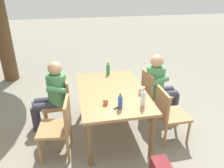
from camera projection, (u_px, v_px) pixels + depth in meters
name	position (u px, v px, depth m)	size (l,w,h in m)	color
ground_plane	(112.00, 131.00, 3.71)	(24.00, 24.00, 0.00)	gray
dining_table	(112.00, 96.00, 3.42)	(1.51, 1.02, 0.76)	#A37547
chair_far_right	(61.00, 100.00, 3.66)	(0.47, 0.47, 0.87)	#A37547
chair_near_right	(153.00, 92.00, 3.93)	(0.48, 0.48, 0.87)	#A37547
chair_near_left	(168.00, 112.00, 3.33)	(0.45, 0.45, 0.87)	#A37547
chair_far_left	(60.00, 125.00, 3.04)	(0.49, 0.49, 0.87)	#A37547
person_in_white_shirt	(53.00, 92.00, 3.56)	(0.47, 0.62, 1.18)	#4C935B
person_in_plaid_shirt	(159.00, 83.00, 3.88)	(0.47, 0.62, 1.18)	#4C935B
bottle_green	(108.00, 69.00, 3.93)	(0.06, 0.06, 0.24)	#287A38
bottle_blue	(120.00, 101.00, 2.89)	(0.06, 0.06, 0.23)	#2D56A3
bottle_clear	(143.00, 98.00, 2.94)	(0.06, 0.06, 0.29)	white
cup_steel	(141.00, 91.00, 3.27)	(0.06, 0.06, 0.10)	#B2B7BC
cup_terracotta	(106.00, 102.00, 3.01)	(0.07, 0.07, 0.08)	#BC6B47
table_knife	(112.00, 110.00, 2.87)	(0.16, 0.20, 0.01)	silver
backpack_by_far_side	(100.00, 85.00, 4.84)	(0.31, 0.21, 0.43)	#2D4784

